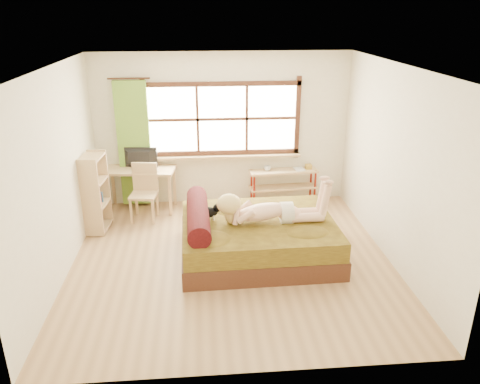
{
  "coord_description": "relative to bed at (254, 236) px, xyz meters",
  "views": [
    {
      "loc": [
        -0.38,
        -5.88,
        3.37
      ],
      "look_at": [
        0.14,
        0.2,
        0.96
      ],
      "focal_mm": 35.0,
      "sensor_mm": 36.0,
      "label": 1
    }
  ],
  "objects": [
    {
      "name": "window",
      "position": [
        -0.34,
        2.1,
        1.21
      ],
      "size": [
        2.8,
        0.16,
        1.46
      ],
      "color": "#FFEDBF",
      "rests_on": "wall_back"
    },
    {
      "name": "cup",
      "position": [
        0.46,
        1.95,
        0.37
      ],
      "size": [
        0.13,
        0.13,
        0.09
      ],
      "primitive_type": "imported",
      "rotation": [
        0.0,
        0.0,
        0.09
      ],
      "color": "gray",
      "rests_on": "pipe_shelf"
    },
    {
      "name": "wall_front",
      "position": [
        -0.34,
        -2.37,
        1.05
      ],
      "size": [
        4.5,
        0.0,
        4.5
      ],
      "primitive_type": "plane",
      "rotation": [
        -1.57,
        0.0,
        0.0
      ],
      "color": "silver",
      "rests_on": "floor"
    },
    {
      "name": "pipe_shelf",
      "position": [
        0.77,
        1.95,
        0.16
      ],
      "size": [
        1.27,
        0.42,
        0.71
      ],
      "rotation": [
        0.0,
        0.0,
        0.09
      ],
      "color": "tan",
      "rests_on": "floor"
    },
    {
      "name": "woman",
      "position": [
        0.2,
        -0.05,
        0.58
      ],
      "size": [
        1.55,
        0.48,
        0.66
      ],
      "primitive_type": null,
      "rotation": [
        0.0,
        0.0,
        0.02
      ],
      "color": "#E6B094",
      "rests_on": "bed"
    },
    {
      "name": "kitten",
      "position": [
        -0.67,
        0.1,
        0.38
      ],
      "size": [
        0.33,
        0.14,
        0.26
      ],
      "primitive_type": null,
      "rotation": [
        0.0,
        0.0,
        0.02
      ],
      "color": "black",
      "rests_on": "bed"
    },
    {
      "name": "monitor",
      "position": [
        -1.82,
        1.88,
        0.64
      ],
      "size": [
        0.63,
        0.16,
        0.36
      ],
      "primitive_type": "imported",
      "rotation": [
        0.0,
        0.0,
        3.02
      ],
      "color": "black",
      "rests_on": "desk"
    },
    {
      "name": "bookshelf",
      "position": [
        -2.42,
        1.06,
        0.34
      ],
      "size": [
        0.36,
        0.58,
        1.26
      ],
      "rotation": [
        0.0,
        0.0,
        -0.1
      ],
      "color": "tan",
      "rests_on": "floor"
    },
    {
      "name": "ceiling",
      "position": [
        -0.34,
        -0.12,
        2.4
      ],
      "size": [
        4.5,
        4.5,
        0.0
      ],
      "primitive_type": "plane",
      "rotation": [
        3.14,
        0.0,
        0.0
      ],
      "color": "white",
      "rests_on": "wall_back"
    },
    {
      "name": "wall_left",
      "position": [
        -2.59,
        -0.12,
        1.05
      ],
      "size": [
        0.0,
        4.5,
        4.5
      ],
      "primitive_type": "plane",
      "rotation": [
        1.57,
        0.0,
        1.57
      ],
      "color": "silver",
      "rests_on": "floor"
    },
    {
      "name": "book",
      "position": [
        0.96,
        1.95,
        0.33
      ],
      "size": [
        0.19,
        0.25,
        0.02
      ],
      "primitive_type": "imported",
      "rotation": [
        0.0,
        0.0,
        0.09
      ],
      "color": "gray",
      "rests_on": "pipe_shelf"
    },
    {
      "name": "floor",
      "position": [
        -0.34,
        -0.12,
        -0.3
      ],
      "size": [
        4.5,
        4.5,
        0.0
      ],
      "primitive_type": "plane",
      "color": "#9E754C",
      "rests_on": "ground"
    },
    {
      "name": "curtain",
      "position": [
        -1.89,
        2.01,
        0.85
      ],
      "size": [
        0.55,
        0.1,
        2.2
      ],
      "primitive_type": "cube",
      "color": "#498022",
      "rests_on": "wall_back"
    },
    {
      "name": "wall_back",
      "position": [
        -0.34,
        2.13,
        1.05
      ],
      "size": [
        4.5,
        0.0,
        4.5
      ],
      "primitive_type": "plane",
      "rotation": [
        1.57,
        0.0,
        0.0
      ],
      "color": "silver",
      "rests_on": "floor"
    },
    {
      "name": "wall_right",
      "position": [
        1.91,
        -0.12,
        1.05
      ],
      "size": [
        0.0,
        4.5,
        4.5
      ],
      "primitive_type": "plane",
      "rotation": [
        1.57,
        0.0,
        -1.57
      ],
      "color": "silver",
      "rests_on": "floor"
    },
    {
      "name": "desk",
      "position": [
        -1.82,
        1.83,
        0.36
      ],
      "size": [
        1.28,
        0.71,
        0.76
      ],
      "rotation": [
        0.0,
        0.0,
        -0.13
      ],
      "color": "tan",
      "rests_on": "floor"
    },
    {
      "name": "chair",
      "position": [
        -1.71,
        1.47,
        0.23
      ],
      "size": [
        0.48,
        0.48,
        0.96
      ],
      "rotation": [
        0.0,
        0.0,
        -0.13
      ],
      "color": "tan",
      "rests_on": "floor"
    },
    {
      "name": "bed",
      "position": [
        0.0,
        0.0,
        0.0
      ],
      "size": [
        2.24,
        1.81,
        0.83
      ],
      "rotation": [
        0.0,
        0.0,
        0.02
      ],
      "color": "#341A0F",
      "rests_on": "floor"
    }
  ]
}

